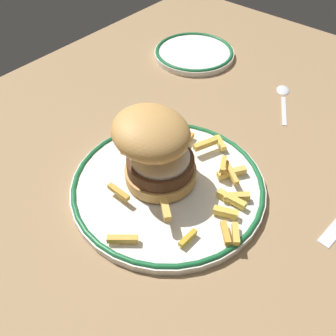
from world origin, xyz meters
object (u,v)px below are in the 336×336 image
at_px(dinner_plate, 168,185).
at_px(spoon, 284,93).
at_px(side_plate, 194,53).
at_px(burger, 155,148).

bearing_deg(dinner_plate, spoon, -2.28).
bearing_deg(side_plate, burger, -150.97).
bearing_deg(spoon, dinner_plate, 177.72).
bearing_deg(burger, side_plate, 29.03).
distance_m(burger, spoon, 0.35).
height_order(side_plate, spoon, side_plate).
distance_m(burger, side_plate, 0.41).
bearing_deg(side_plate, spoon, -91.60).
xyz_separation_m(dinner_plate, burger, (-0.00, 0.02, 0.07)).
bearing_deg(dinner_plate, burger, 98.27).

